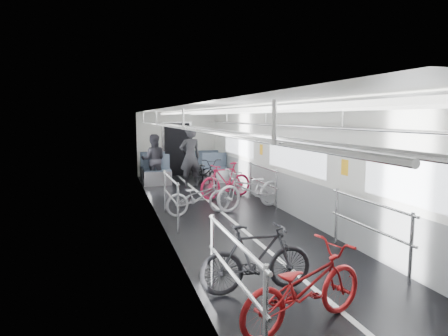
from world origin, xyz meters
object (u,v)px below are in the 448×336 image
at_px(bike_left_near, 304,287).
at_px(person_standing, 190,157).
at_px(person_seated, 154,160).
at_px(bike_right_mid, 250,189).
at_px(bike_aisle, 206,172).
at_px(bike_right_far, 226,180).
at_px(bike_left_mid, 256,258).
at_px(bike_left_far, 199,197).

xyz_separation_m(bike_left_near, person_standing, (0.54, 8.73, 0.52)).
height_order(bike_left_near, person_seated, person_seated).
bearing_deg(person_seated, bike_left_near, 100.60).
height_order(bike_right_mid, bike_aisle, bike_right_mid).
bearing_deg(person_seated, bike_right_far, 128.89).
height_order(bike_left_near, person_standing, person_standing).
xyz_separation_m(bike_left_near, person_seated, (-0.53, 9.53, 0.40)).
xyz_separation_m(bike_left_mid, bike_right_far, (1.33, 5.86, 0.04)).
bearing_deg(bike_left_near, person_seated, -13.39).
bearing_deg(person_standing, bike_right_mid, 91.67).
height_order(bike_left_mid, bike_right_far, bike_right_far).
bearing_deg(bike_right_mid, bike_right_far, 170.02).
distance_m(bike_left_near, person_standing, 8.76).
distance_m(bike_left_mid, bike_right_far, 6.01).
relative_size(bike_left_mid, person_standing, 0.77).
bearing_deg(bike_right_far, person_standing, -179.59).
distance_m(bike_left_mid, person_standing, 7.85).
xyz_separation_m(bike_left_far, bike_aisle, (1.03, 3.47, 0.06)).
xyz_separation_m(bike_left_near, bike_left_far, (0.01, 5.16, -0.03)).
xyz_separation_m(bike_left_far, bike_right_far, (1.14, 1.63, 0.08)).
height_order(bike_left_far, bike_aisle, bike_aisle).
relative_size(bike_left_near, person_standing, 0.87).
bearing_deg(bike_left_near, bike_right_far, -26.14).
bearing_deg(bike_left_far, person_seated, -2.10).
distance_m(bike_right_far, person_seated, 3.23).
xyz_separation_m(bike_left_near, bike_right_far, (1.15, 6.79, 0.05)).
xyz_separation_m(bike_left_far, bike_right_mid, (1.32, 0.16, 0.09)).
height_order(bike_right_far, person_standing, person_standing).
bearing_deg(bike_left_mid, person_standing, -3.00).
bearing_deg(bike_left_mid, bike_right_mid, -16.78).
bearing_deg(person_standing, bike_left_mid, 73.24).
bearing_deg(bike_right_far, bike_right_mid, -9.81).
relative_size(bike_left_far, bike_right_far, 0.96).
distance_m(bike_left_mid, bike_aisle, 7.80).
bearing_deg(bike_left_mid, bike_right_far, -10.51).
height_order(bike_right_mid, bike_right_far, bike_right_mid).
distance_m(bike_left_mid, person_seated, 8.62).
height_order(bike_right_mid, person_seated, person_seated).
relative_size(bike_left_near, bike_right_far, 1.03).
xyz_separation_m(bike_right_mid, person_standing, (-0.80, 3.41, 0.47)).
relative_size(bike_left_mid, bike_aisle, 0.83).
bearing_deg(bike_aisle, person_standing, 161.90).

